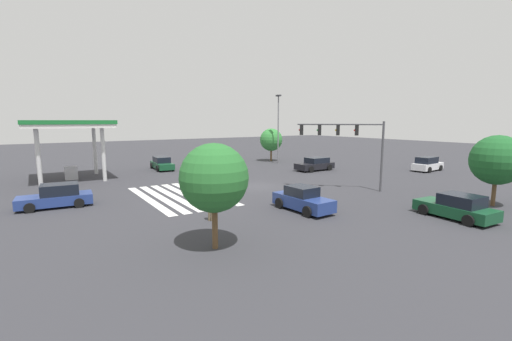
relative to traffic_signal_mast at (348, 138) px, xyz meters
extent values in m
plane|color=#333338|center=(-5.41, -5.41, -4.34)|extent=(154.15, 154.15, 0.00)
cube|color=silver|center=(-5.41, -14.77, -4.34)|extent=(10.44, 0.60, 0.01)
cube|color=silver|center=(-5.41, -13.82, -4.34)|extent=(10.44, 0.60, 0.01)
cube|color=silver|center=(-5.41, -12.87, -4.34)|extent=(10.44, 0.60, 0.01)
cube|color=silver|center=(-5.41, -11.92, -4.34)|extent=(10.44, 0.60, 0.01)
cube|color=silver|center=(-5.41, -10.97, -4.34)|extent=(10.44, 0.60, 0.01)
cube|color=silver|center=(-5.41, -10.02, -4.34)|extent=(10.44, 0.60, 0.01)
cylinder|color=#47474C|center=(1.93, 1.93, -1.51)|extent=(0.18, 0.18, 5.67)
cylinder|color=#47474C|center=(-0.49, -0.49, 1.08)|extent=(4.92, 4.92, 0.12)
cube|color=black|center=(0.48, 0.48, 0.61)|extent=(0.40, 0.40, 0.84)
sphere|color=red|center=(0.37, 0.37, 0.61)|extent=(0.16, 0.16, 0.16)
cube|color=black|center=(-0.57, -0.57, 0.61)|extent=(0.40, 0.40, 0.84)
sphere|color=gold|center=(-0.68, -0.68, 0.61)|extent=(0.16, 0.16, 0.16)
cube|color=black|center=(-1.61, -1.61, 0.61)|extent=(0.40, 0.40, 0.84)
sphere|color=green|center=(-1.73, -1.73, 0.61)|extent=(0.16, 0.16, 0.16)
cube|color=black|center=(-2.66, -2.66, 0.61)|extent=(0.40, 0.40, 0.84)
sphere|color=red|center=(-2.77, -2.77, 0.61)|extent=(0.16, 0.16, 0.16)
cube|color=navy|center=(3.07, -7.37, -3.77)|extent=(4.29, 1.81, 0.76)
cube|color=black|center=(2.95, -7.37, -3.07)|extent=(1.89, 1.56, 0.63)
cylinder|color=black|center=(4.35, -6.47, -3.99)|extent=(0.71, 0.25, 0.70)
cylinder|color=black|center=(4.41, -8.17, -3.99)|extent=(0.71, 0.25, 0.70)
cylinder|color=black|center=(1.73, -6.56, -3.99)|extent=(0.71, 0.25, 0.70)
cylinder|color=black|center=(1.79, -8.27, -3.99)|extent=(0.71, 0.25, 0.70)
cube|color=#144728|center=(9.27, -0.95, -3.84)|extent=(4.47, 2.17, 0.64)
cube|color=black|center=(9.62, -0.97, -3.19)|extent=(2.21, 1.81, 0.66)
cylinder|color=black|center=(7.86, -1.79, -4.02)|extent=(0.66, 0.27, 0.65)
cylinder|color=black|center=(8.00, 0.10, -4.02)|extent=(0.66, 0.27, 0.65)
cylinder|color=black|center=(10.54, -1.99, -4.02)|extent=(0.66, 0.27, 0.65)
cylinder|color=black|center=(10.68, -0.11, -4.02)|extent=(0.66, 0.27, 0.65)
cube|color=navy|center=(-6.67, -20.60, -3.85)|extent=(2.16, 4.60, 0.65)
cube|color=black|center=(-6.64, -20.29, -3.16)|extent=(1.81, 2.37, 0.73)
cylinder|color=black|center=(-5.85, -22.05, -4.03)|extent=(0.27, 0.64, 0.63)
cylinder|color=black|center=(-7.70, -21.91, -4.03)|extent=(0.27, 0.64, 0.63)
cylinder|color=black|center=(-5.63, -19.29, -4.03)|extent=(0.27, 0.64, 0.63)
cylinder|color=black|center=(-7.48, -19.15, -4.03)|extent=(0.27, 0.64, 0.63)
cube|color=#144728|center=(-20.16, -8.99, -3.82)|extent=(4.87, 2.04, 0.65)
cube|color=black|center=(-20.32, -8.98, -3.17)|extent=(2.56, 1.71, 0.66)
cylinder|color=black|center=(-18.62, -8.21, -3.99)|extent=(0.71, 0.27, 0.70)
cylinder|color=black|center=(-18.74, -9.98, -3.99)|extent=(0.71, 0.27, 0.70)
cylinder|color=black|center=(-21.57, -8.01, -3.99)|extent=(0.71, 0.27, 0.70)
cylinder|color=black|center=(-21.69, -9.78, -3.99)|extent=(0.71, 0.27, 0.70)
cube|color=black|center=(-9.77, 5.52, -3.81)|extent=(1.98, 4.64, 0.69)
cube|color=black|center=(-9.77, 5.88, -3.15)|extent=(1.76, 2.50, 0.62)
cylinder|color=black|center=(-8.76, 4.09, -3.99)|extent=(0.23, 0.70, 0.70)
cylinder|color=black|center=(-10.74, 4.07, -3.99)|extent=(0.23, 0.70, 0.70)
cylinder|color=black|center=(-8.80, 6.96, -3.99)|extent=(0.23, 0.70, 0.70)
cylinder|color=black|center=(-10.77, 6.94, -3.99)|extent=(0.23, 0.70, 0.70)
cube|color=silver|center=(-2.45, 16.20, -3.80)|extent=(2.00, 4.38, 0.73)
cube|color=black|center=(-2.42, 15.91, -3.07)|extent=(1.70, 2.63, 0.73)
cylinder|color=black|center=(-3.41, 17.45, -4.02)|extent=(0.27, 0.66, 0.65)
cylinder|color=black|center=(-1.70, 17.59, -4.02)|extent=(0.27, 0.66, 0.65)
cylinder|color=black|center=(-3.20, 14.82, -4.02)|extent=(0.27, 0.66, 0.65)
cylinder|color=black|center=(-1.49, 14.95, -4.02)|extent=(0.27, 0.66, 0.65)
cube|color=silver|center=(-18.15, -18.64, 0.88)|extent=(7.44, 7.44, 0.35)
cube|color=#196B2D|center=(-18.15, -18.64, 1.24)|extent=(7.59, 7.59, 0.36)
cube|color=#B2B2B7|center=(-18.15, -18.64, -3.69)|extent=(0.70, 1.10, 1.30)
cylinder|color=silver|center=(-20.76, -21.25, -1.82)|extent=(0.36, 0.36, 5.05)
cylinder|color=silver|center=(-15.55, -21.25, -1.82)|extent=(0.36, 0.36, 5.05)
cylinder|color=silver|center=(-20.76, -16.04, -1.82)|extent=(0.36, 0.36, 5.05)
cylinder|color=silver|center=(-15.55, -16.04, -1.82)|extent=(0.36, 0.36, 5.05)
cylinder|color=brown|center=(1.83, -13.37, -3.95)|extent=(0.14, 0.14, 0.79)
cylinder|color=brown|center=(1.95, -13.26, -3.95)|extent=(0.14, 0.14, 0.79)
cube|color=#337A42|center=(1.89, -13.31, -3.24)|extent=(0.41, 0.41, 0.62)
sphere|color=tan|center=(1.89, -13.31, -2.82)|extent=(0.21, 0.21, 0.21)
cylinder|color=slate|center=(-17.35, 5.92, 0.09)|extent=(0.16, 0.16, 8.86)
cube|color=#333338|center=(-17.35, 5.92, 4.62)|extent=(0.80, 0.36, 0.20)
cylinder|color=brown|center=(5.88, -15.00, -3.37)|extent=(0.26, 0.26, 1.93)
sphere|color=#286B2D|center=(5.88, -15.00, -1.10)|extent=(3.07, 3.07, 3.07)
cylinder|color=brown|center=(-20.05, 6.73, -3.50)|extent=(0.26, 0.26, 1.69)
sphere|color=#337F38|center=(-20.05, 6.73, -1.31)|extent=(3.17, 3.17, 3.17)
cylinder|color=brown|center=(9.16, 4.28, -3.48)|extent=(0.26, 0.26, 1.72)
sphere|color=#1E5B28|center=(9.16, 4.28, -1.21)|extent=(3.33, 3.33, 3.33)
camera|label=1|loc=(19.30, -21.56, 1.40)|focal=24.00mm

